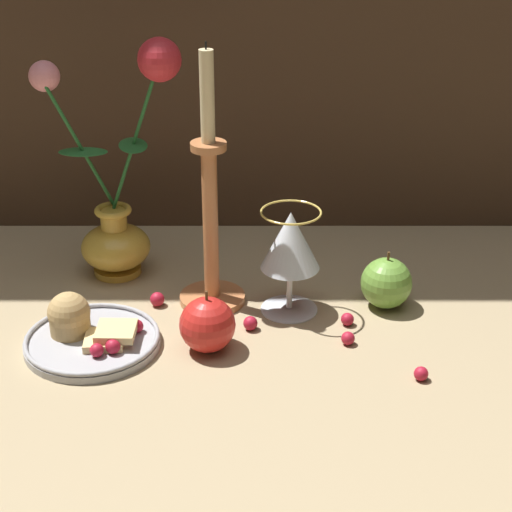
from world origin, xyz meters
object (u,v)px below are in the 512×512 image
apple_beside_vase (387,283)px  apple_near_glass (210,325)px  vase (120,198)px  candlestick (213,225)px  wine_glass (291,245)px  plate_with_pastries (88,333)px

apple_beside_vase → apple_near_glass: same height
vase → apple_beside_vase: (0.38, -0.10, -0.08)m
vase → candlestick: candlestick is taller
candlestick → apple_near_glass: size_ratio=4.35×
wine_glass → candlestick: bearing=167.2°
apple_beside_vase → plate_with_pastries: bearing=-165.7°
vase → apple_beside_vase: bearing=-15.2°
plate_with_pastries → candlestick: (0.16, 0.11, 0.10)m
apple_near_glass → plate_with_pastries: bearing=176.1°
vase → apple_near_glass: bearing=-57.1°
vase → plate_with_pastries: 0.23m
wine_glass → candlestick: (-0.10, 0.02, 0.02)m
apple_beside_vase → wine_glass: bearing=-174.9°
wine_glass → candlestick: size_ratio=0.41×
vase → wine_glass: vase is taller
plate_with_pastries → apple_near_glass: (0.16, -0.01, 0.02)m
vase → wine_glass: 0.27m
plate_with_pastries → apple_beside_vase: bearing=14.3°
vase → candlestick: bearing=-33.1°
wine_glass → apple_near_glass: (-0.11, -0.10, -0.06)m
candlestick → apple_near_glass: bearing=-90.1°
vase → wine_glass: bearing=-25.1°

